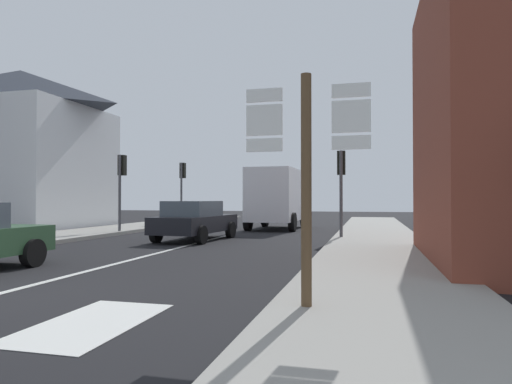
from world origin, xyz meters
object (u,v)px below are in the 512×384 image
at_px(traffic_light_near_right, 341,174).
at_px(delivery_truck, 277,197).
at_px(traffic_light_near_left, 122,175).
at_px(route_sign_post, 306,171).
at_px(sedan_far, 195,220).
at_px(traffic_light_far_left, 182,179).

bearing_deg(traffic_light_near_right, delivery_truck, 123.62).
bearing_deg(traffic_light_near_left, route_sign_post, -50.49).
bearing_deg(sedan_far, traffic_light_near_left, 153.86).
distance_m(sedan_far, traffic_light_near_right, 5.77).
bearing_deg(traffic_light_near_left, traffic_light_near_right, -3.88).
relative_size(delivery_truck, traffic_light_far_left, 1.37).
height_order(delivery_truck, traffic_light_near_right, traffic_light_near_right).
relative_size(delivery_truck, traffic_light_near_left, 1.44).
bearing_deg(delivery_truck, traffic_light_far_left, 162.02).
height_order(sedan_far, route_sign_post, route_sign_post).
distance_m(route_sign_post, traffic_light_near_left, 15.50).
distance_m(delivery_truck, route_sign_post, 17.11).
bearing_deg(delivery_truck, traffic_light_near_right, -56.38).
distance_m(traffic_light_near_right, traffic_light_far_left, 12.13).
height_order(traffic_light_near_left, traffic_light_near_right, traffic_light_near_left).
xyz_separation_m(delivery_truck, traffic_light_near_right, (3.58, -5.39, 0.84)).
bearing_deg(route_sign_post, sedan_far, 119.32).
bearing_deg(traffic_light_near_left, sedan_far, -26.14).
bearing_deg(traffic_light_far_left, traffic_light_near_left, -90.00).
bearing_deg(traffic_light_near_left, traffic_light_far_left, 90.00).
relative_size(sedan_far, traffic_light_near_left, 1.24).
bearing_deg(traffic_light_near_right, traffic_light_near_left, 176.12).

